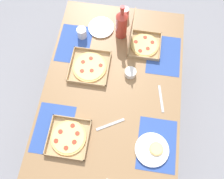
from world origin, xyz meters
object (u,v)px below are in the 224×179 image
at_px(plate_far_right, 152,150).
at_px(condiment_bowl, 130,73).
at_px(pizza_box_corner_left, 142,43).
at_px(soda_bottle, 122,24).
at_px(cup_spare, 82,33).
at_px(pizza_box_corner_right, 89,67).
at_px(pizza_box_edge_far, 68,137).
at_px(plate_far_left, 101,28).
at_px(cup_clear_right, 125,13).

bearing_deg(plate_far_right, condiment_bowl, 21.47).
relative_size(pizza_box_corner_left, soda_bottle, 0.89).
height_order(pizza_box_corner_left, cup_spare, pizza_box_corner_left).
relative_size(cup_spare, condiment_bowl, 1.04).
bearing_deg(pizza_box_corner_right, pizza_box_edge_far, 175.71).
xyz_separation_m(plate_far_right, soda_bottle, (0.89, 0.33, 0.12)).
xyz_separation_m(pizza_box_corner_right, condiment_bowl, (-0.01, -0.32, 0.01)).
bearing_deg(condiment_bowl, pizza_box_edge_far, 146.60).
bearing_deg(pizza_box_corner_left, plate_far_right, -169.10).
height_order(pizza_box_corner_right, condiment_bowl, condiment_bowl).
bearing_deg(condiment_bowl, plate_far_left, 36.82).
height_order(pizza_box_edge_far, cup_spare, cup_spare).
xyz_separation_m(pizza_box_edge_far, plate_far_left, (0.93, -0.07, -0.00)).
relative_size(pizza_box_edge_far, cup_spare, 3.07).
relative_size(cup_clear_right, condiment_bowl, 1.06).
relative_size(plate_far_right, cup_spare, 2.56).
xyz_separation_m(pizza_box_corner_right, cup_clear_right, (0.53, -0.21, 0.03)).
height_order(soda_bottle, condiment_bowl, soda_bottle).
bearing_deg(pizza_box_edge_far, pizza_box_corner_right, -4.29).
relative_size(pizza_box_corner_left, cup_clear_right, 3.15).
bearing_deg(plate_far_right, pizza_box_corner_left, 10.90).
bearing_deg(cup_spare, cup_clear_right, -51.63).
bearing_deg(plate_far_right, cup_spare, 37.76).
xyz_separation_m(pizza_box_corner_left, pizza_box_edge_far, (-0.81, 0.42, -0.03)).
distance_m(pizza_box_corner_left, soda_bottle, 0.21).
distance_m(pizza_box_edge_far, cup_spare, 0.84).
distance_m(pizza_box_corner_left, pizza_box_corner_right, 0.46).
height_order(pizza_box_corner_right, cup_clear_right, cup_clear_right).
relative_size(pizza_box_edge_far, soda_bottle, 0.85).
relative_size(pizza_box_corner_left, plate_far_right, 1.25).
xyz_separation_m(soda_bottle, condiment_bowl, (-0.35, -0.12, -0.11)).
xyz_separation_m(plate_far_right, cup_spare, (0.83, 0.64, 0.04)).
distance_m(plate_far_left, soda_bottle, 0.22).
relative_size(pizza_box_corner_right, plate_far_right, 1.30).
xyz_separation_m(plate_far_left, condiment_bowl, (-0.39, -0.29, 0.02)).
relative_size(pizza_box_corner_left, pizza_box_edge_far, 1.05).
distance_m(pizza_box_corner_right, pizza_box_edge_far, 0.56).
distance_m(plate_far_left, condiment_bowl, 0.49).
height_order(pizza_box_corner_left, plate_far_right, pizza_box_corner_left).
height_order(pizza_box_corner_left, pizza_box_corner_right, pizza_box_corner_left).
distance_m(pizza_box_corner_right, condiment_bowl, 0.32).
bearing_deg(pizza_box_edge_far, cup_spare, 4.82).
bearing_deg(cup_clear_right, plate_far_right, -163.29).
relative_size(plate_far_right, soda_bottle, 0.71).
bearing_deg(plate_far_right, pizza_box_edge_far, 90.43).
relative_size(plate_far_right, cup_clear_right, 2.51).
distance_m(pizza_box_edge_far, soda_bottle, 0.94).
height_order(plate_far_left, cup_clear_right, cup_clear_right).
height_order(plate_far_right, cup_spare, cup_spare).
xyz_separation_m(pizza_box_edge_far, soda_bottle, (0.90, -0.24, 0.12)).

